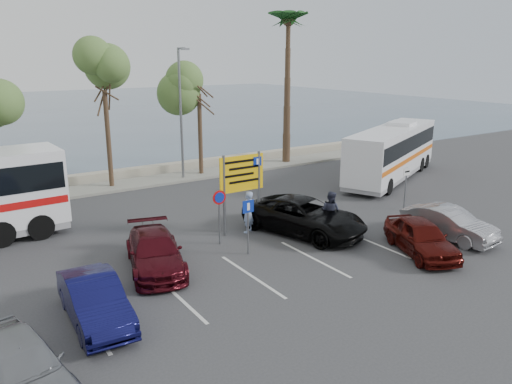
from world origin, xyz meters
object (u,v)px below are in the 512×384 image
car_blue (95,300)px  pedestrian_near (248,212)px  coach_bus_right (392,154)px  suv_black (304,216)px  pedestrian_far (330,212)px  street_lamp_right (181,107)px  car_silver_b (448,223)px  direction_sign (242,179)px  car_red (421,237)px  car_maroon (155,252)px  car_silver_a (20,367)px

car_blue → pedestrian_near: bearing=29.5°
car_blue → coach_bus_right: bearing=22.1°
suv_black → pedestrian_far: bearing=-41.7°
street_lamp_right → pedestrian_far: 13.10m
car_blue → car_silver_b: (14.81, -1.33, -0.01)m
direction_sign → suv_black: bearing=-37.5°
street_lamp_right → direction_sign: (-2.00, -10.32, -2.17)m
coach_bus_right → pedestrian_far: 11.47m
car_red → car_silver_b: car_red is taller
suv_black → pedestrian_near: (-2.03, 1.50, 0.16)m
car_maroon → coach_bus_right: bearing=30.4°
coach_bus_right → car_silver_b: 10.98m
street_lamp_right → car_maroon: (-6.84, -12.02, -3.93)m
street_lamp_right → car_silver_b: street_lamp_right is taller
car_silver_a → car_blue: 3.39m
car_maroon → suv_black: suv_black is taller
car_blue → suv_black: bearing=16.9°
car_silver_b → car_blue: bearing=170.2°
direction_sign → street_lamp_right: bearing=79.1°
car_blue → pedestrian_near: pedestrian_near is taller
car_blue → car_silver_b: bearing=-2.9°
car_silver_b → pedestrian_near: bearing=136.8°
pedestrian_near → direction_sign: bearing=-79.5°
coach_bus_right → car_blue: size_ratio=2.68×
suv_black → street_lamp_right: bearing=74.3°
car_silver_a → suv_black: 13.38m
suv_black → car_silver_b: (4.80, -3.93, -0.11)m
direction_sign → car_silver_b: bearing=-38.8°
street_lamp_right → pedestrian_near: street_lamp_right is taller
pedestrian_near → pedestrian_far: (3.10, -2.00, -0.00)m
pedestrian_near → car_silver_b: bearing=110.2°
car_red → pedestrian_near: 7.40m
suv_black → car_maroon: bearing=163.3°
street_lamp_right → coach_bus_right: size_ratio=0.72×
street_lamp_right → coach_bus_right: street_lamp_right is taller
direction_sign → car_silver_a: size_ratio=0.85×
coach_bus_right → pedestrian_far: coach_bus_right is taller
car_maroon → car_silver_b: size_ratio=1.11×
direction_sign → coach_bus_right: bearing=13.9°
car_silver_a → pedestrian_far: (13.48, 4.50, 0.23)m
suv_black → car_silver_b: 6.21m
coach_bus_right → car_silver_a: (-23.53, -10.00, -0.90)m
coach_bus_right → suv_black: coach_bus_right is taller
street_lamp_right → direction_sign: bearing=-100.9°
pedestrian_near → coach_bus_right: bearing=163.6°
coach_bus_right → direction_sign: bearing=-166.1°
car_silver_a → pedestrian_far: pedestrian_far is taller
coach_bus_right → car_blue: 22.48m
car_silver_b → pedestrian_far: bearing=132.6°
car_silver_a → suv_black: suv_black is taller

